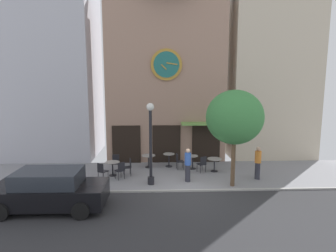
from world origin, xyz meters
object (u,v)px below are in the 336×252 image
cafe_table_near_door (169,158)px  pedestrian_orange (258,162)px  street_tree (235,117)px  cafe_table_center (214,162)px  pedestrian_blue (188,165)px  cafe_table_leftmost (148,158)px  cafe_chair_facing_street (116,161)px  cafe_table_rightmost (193,160)px  cafe_chair_under_awning (202,163)px  parked_car_black (49,190)px  cafe_chair_near_lamp (129,166)px  street_lamp (151,144)px  cafe_chair_corner (120,169)px  cafe_chair_outer (179,160)px  cafe_chair_left_end (102,170)px  cafe_table_center_right (113,166)px

cafe_table_near_door → pedestrian_orange: (4.41, -2.32, 0.34)m
street_tree → cafe_table_near_door: 5.14m
cafe_table_center → pedestrian_blue: pedestrian_blue is taller
cafe_table_leftmost → cafe_chair_facing_street: (-1.80, -0.57, -0.01)m
cafe_table_rightmost → cafe_chair_under_awning: size_ratio=0.86×
cafe_table_leftmost → cafe_chair_under_awning: 3.15m
cafe_chair_facing_street → parked_car_black: size_ratio=0.21×
cafe_chair_facing_street → cafe_table_near_door: bearing=12.7°
street_tree → cafe_chair_near_lamp: street_tree is taller
cafe_chair_under_awning → cafe_chair_near_lamp: size_ratio=1.00×
pedestrian_orange → cafe_chair_near_lamp: bearing=173.0°
cafe_chair_under_awning → cafe_chair_near_lamp: (-3.96, -0.34, 0.00)m
pedestrian_blue → cafe_chair_near_lamp: bearing=160.9°
cafe_chair_facing_street → street_lamp: bearing=-47.7°
cafe_chair_facing_street → cafe_chair_corner: 1.51m
cafe_table_leftmost → parked_car_black: size_ratio=0.18×
cafe_chair_facing_street → cafe_chair_outer: (3.52, 0.15, 0.00)m
cafe_table_rightmost → pedestrian_orange: bearing=-30.5°
cafe_table_rightmost → pedestrian_blue: pedestrian_blue is taller
cafe_chair_under_awning → cafe_chair_facing_street: bearing=174.1°
street_tree → cafe_table_rightmost: bearing=119.5°
cafe_chair_corner → cafe_chair_near_lamp: bearing=60.1°
street_lamp → cafe_chair_under_awning: size_ratio=4.36×
cafe_table_center → cafe_chair_facing_street: bearing=176.5°
cafe_chair_near_lamp → cafe_chair_left_end: same height
cafe_table_center → parked_car_black: parked_car_black is taller
cafe_chair_near_lamp → cafe_table_near_door: bearing=34.5°
cafe_table_near_door → cafe_chair_near_lamp: size_ratio=0.86×
cafe_chair_under_awning → pedestrian_blue: 1.71m
street_tree → cafe_chair_left_end: size_ratio=5.05×
cafe_table_rightmost → cafe_table_center: (1.15, -0.51, 0.04)m
street_tree → cafe_chair_outer: street_tree is taller
cafe_table_leftmost → parked_car_black: (-3.65, -5.32, 0.22)m
cafe_table_near_door → pedestrian_orange: pedestrian_orange is taller
cafe_table_leftmost → cafe_table_near_door: 1.19m
street_lamp → cafe_table_rightmost: bearing=45.7°
cafe_chair_left_end → cafe_chair_facing_street: bearing=73.5°
cafe_table_leftmost → cafe_table_center_right: bearing=-143.0°
street_tree → cafe_chair_left_end: street_tree is taller
cafe_chair_facing_street → cafe_table_center_right: bearing=-93.3°
cafe_table_rightmost → cafe_chair_left_end: 5.08m
cafe_table_rightmost → parked_car_black: (-6.16, -4.92, 0.26)m
cafe_table_center_right → cafe_table_center: bearing=5.0°
cafe_table_center_right → cafe_table_center: 5.53m
street_lamp → pedestrian_blue: street_lamp is taller
street_tree → cafe_chair_corner: size_ratio=5.05×
pedestrian_orange → cafe_chair_left_end: bearing=179.4°
cafe_table_rightmost → pedestrian_orange: pedestrian_orange is taller
street_lamp → pedestrian_blue: (1.82, 0.32, -1.13)m
cafe_table_center_right → parked_car_black: bearing=-114.7°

